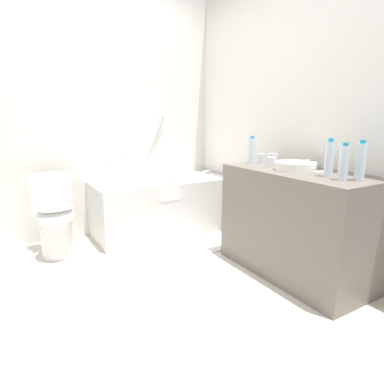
# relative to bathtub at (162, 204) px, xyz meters

# --- Properties ---
(ground_plane) EXTENTS (4.08, 4.08, 0.00)m
(ground_plane) POSITION_rel_bathtub_xyz_m (-0.79, -1.05, -0.31)
(ground_plane) COLOR beige
(wall_back_tiled) EXTENTS (3.48, 0.10, 2.52)m
(wall_back_tiled) POSITION_rel_bathtub_xyz_m (-0.79, 0.37, 0.95)
(wall_back_tiled) COLOR silver
(wall_back_tiled) RESTS_ON ground_plane
(wall_right_mirror) EXTENTS (0.10, 3.14, 2.52)m
(wall_right_mirror) POSITION_rel_bathtub_xyz_m (0.80, -1.05, 0.95)
(wall_right_mirror) COLOR silver
(wall_right_mirror) RESTS_ON ground_plane
(bathtub) EXTENTS (1.46, 0.65, 1.25)m
(bathtub) POSITION_rel_bathtub_xyz_m (0.00, 0.00, 0.00)
(bathtub) COLOR silver
(bathtub) RESTS_ON ground_plane
(toilet) EXTENTS (0.35, 0.49, 0.74)m
(toilet) POSITION_rel_bathtub_xyz_m (-1.11, -0.06, 0.05)
(toilet) COLOR white
(toilet) RESTS_ON ground_plane
(vanity_counter) EXTENTS (0.56, 1.20, 0.84)m
(vanity_counter) POSITION_rel_bathtub_xyz_m (0.47, -1.43, 0.11)
(vanity_counter) COLOR #6B6056
(vanity_counter) RESTS_ON ground_plane
(sink_basin) EXTENTS (0.31, 0.31, 0.06)m
(sink_basin) POSITION_rel_bathtub_xyz_m (0.47, -1.39, 0.56)
(sink_basin) COLOR white
(sink_basin) RESTS_ON vanity_counter
(sink_faucet) EXTENTS (0.12, 0.15, 0.07)m
(sink_faucet) POSITION_rel_bathtub_xyz_m (0.66, -1.39, 0.56)
(sink_faucet) COLOR silver
(sink_faucet) RESTS_ON vanity_counter
(water_bottle_0) EXTENTS (0.06, 0.06, 0.24)m
(water_bottle_0) POSITION_rel_bathtub_xyz_m (0.42, -1.83, 0.64)
(water_bottle_0) COLOR silver
(water_bottle_0) RESTS_ON vanity_counter
(water_bottle_1) EXTENTS (0.06, 0.06, 0.24)m
(water_bottle_1) POSITION_rel_bathtub_xyz_m (0.42, -0.94, 0.64)
(water_bottle_1) COLOR silver
(water_bottle_1) RESTS_ON vanity_counter
(water_bottle_2) EXTENTS (0.06, 0.06, 0.26)m
(water_bottle_2) POSITION_rel_bathtub_xyz_m (0.49, -1.90, 0.65)
(water_bottle_2) COLOR silver
(water_bottle_2) RESTS_ON vanity_counter
(water_bottle_3) EXTENTS (0.06, 0.06, 0.26)m
(water_bottle_3) POSITION_rel_bathtub_xyz_m (0.44, -1.71, 0.65)
(water_bottle_3) COLOR silver
(water_bottle_3) RESTS_ON vanity_counter
(drinking_glass_0) EXTENTS (0.06, 0.06, 0.08)m
(drinking_glass_0) POSITION_rel_bathtub_xyz_m (0.50, -0.98, 0.57)
(drinking_glass_0) COLOR white
(drinking_glass_0) RESTS_ON vanity_counter
(drinking_glass_1) EXTENTS (0.08, 0.08, 0.08)m
(drinking_glass_1) POSITION_rel_bathtub_xyz_m (0.42, -1.18, 0.57)
(drinking_glass_1) COLOR white
(drinking_glass_1) RESTS_ON vanity_counter
(drinking_glass_2) EXTENTS (0.08, 0.08, 0.10)m
(drinking_glass_2) POSITION_rel_bathtub_xyz_m (0.50, -1.11, 0.58)
(drinking_glass_2) COLOR white
(drinking_glass_2) RESTS_ON vanity_counter
(soap_dish) EXTENTS (0.09, 0.06, 0.02)m
(soap_dish) POSITION_rel_bathtub_xyz_m (0.48, -1.61, 0.54)
(soap_dish) COLOR white
(soap_dish) RESTS_ON vanity_counter
(bath_mat) EXTENTS (0.63, 0.42, 0.01)m
(bath_mat) POSITION_rel_bathtub_xyz_m (0.01, -0.57, -0.31)
(bath_mat) COLOR white
(bath_mat) RESTS_ON ground_plane
(toilet_paper_roll) EXTENTS (0.11, 0.11, 0.10)m
(toilet_paper_roll) POSITION_rel_bathtub_xyz_m (-1.38, -0.15, -0.26)
(toilet_paper_roll) COLOR white
(toilet_paper_roll) RESTS_ON ground_plane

